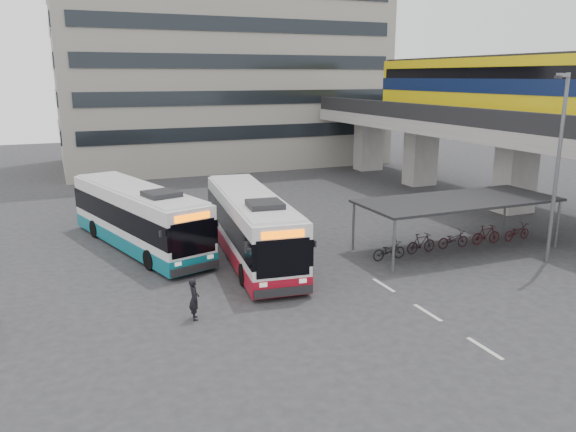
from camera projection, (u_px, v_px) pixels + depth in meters
name	position (u px, v px, depth m)	size (l,w,h in m)	color
ground	(330.00, 294.00, 22.27)	(120.00, 120.00, 0.00)	#28282B
viaduct	(479.00, 109.00, 37.67)	(8.00, 32.00, 9.68)	gray
bike_shelter	(457.00, 219.00, 27.75)	(10.00, 4.00, 2.54)	#595B60
office_block	(219.00, 32.00, 53.72)	(30.00, 15.00, 25.00)	gray
road_markings	(428.00, 313.00, 20.51)	(0.15, 7.60, 0.01)	beige
bus_main	(251.00, 226.00, 26.44)	(3.68, 11.43, 3.32)	white
bus_teal	(138.00, 217.00, 28.06)	(5.46, 11.43, 3.31)	white
pedestrian	(194.00, 299.00, 19.80)	(0.56, 0.37, 1.54)	black
lamp_post	(558.00, 158.00, 24.91)	(1.42, 0.75, 8.56)	#595B60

